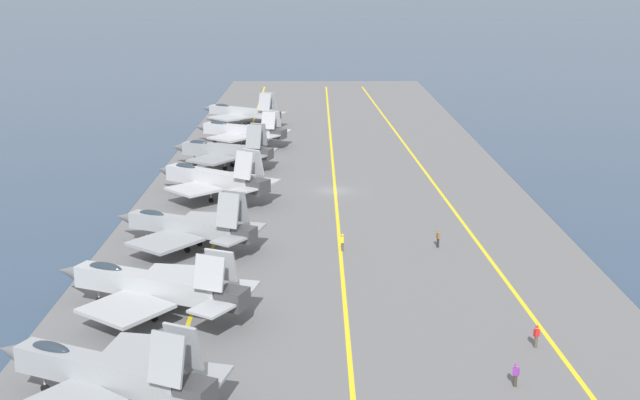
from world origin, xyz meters
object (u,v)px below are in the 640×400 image
parked_jet_nearest (103,373)px  crew_brown_vest (438,238)px  parked_jet_fourth (212,178)px  parked_jet_sixth (241,131)px  parked_jet_second (151,285)px  parked_jet_third (187,226)px  crew_yellow_vest (342,241)px  parked_jet_seventh (242,112)px  parked_jet_fifth (223,151)px  crew_purple_vest (516,374)px  crew_red_vest (536,335)px

parked_jet_nearest → crew_brown_vest: size_ratio=8.97×
parked_jet_fourth → parked_jet_sixth: 31.98m
parked_jet_second → parked_jet_third: bearing=-1.0°
parked_jet_second → crew_yellow_vest: bearing=-45.7°
parked_jet_seventh → parked_jet_fifth: bearing=-179.3°
crew_purple_vest → parked_jet_sixth: bearing=17.8°
parked_jet_second → parked_jet_fifth: parked_jet_fifth is taller
parked_jet_sixth → parked_jet_seventh: parked_jet_seventh is taller
parked_jet_second → crew_brown_vest: 29.69m
parked_jet_second → parked_jet_seventh: bearing=0.3°
parked_jet_nearest → parked_jet_seventh: size_ratio=0.98×
parked_jet_second → parked_jet_fourth: parked_jet_fourth is taller
parked_jet_fourth → crew_brown_vest: 30.40m
parked_jet_fifth → parked_jet_third: bearing=-179.5°
parked_jet_sixth → crew_red_vest: parked_jet_sixth is taller
parked_jet_seventh → crew_red_vest: parked_jet_seventh is taller
parked_jet_fourth → crew_yellow_vest: 24.22m
parked_jet_fourth → crew_red_vest: 49.14m
parked_jet_second → parked_jet_sixth: bearing=-0.8°
parked_jet_fourth → crew_yellow_vest: (-18.91, -15.04, -1.63)m
parked_jet_third → parked_jet_fourth: size_ratio=0.98×
parked_jet_fourth → parked_jet_sixth: bearing=-0.9°
parked_jet_second → parked_jet_fifth: size_ratio=1.12×
parked_jet_seventh → parked_jet_sixth: bearing=-175.5°
parked_jet_second → crew_yellow_vest: size_ratio=9.93×
parked_jet_nearest → parked_jet_sixth: size_ratio=0.98×
parked_jet_fifth → crew_purple_vest: bearing=-157.3°
parked_jet_second → parked_jet_fourth: 34.01m
crew_red_vest → parked_jet_sixth: bearing=21.1°
parked_jet_fifth → parked_jet_seventh: bearing=0.7°
parked_jet_nearest → parked_jet_third: size_ratio=1.01×
parked_jet_third → parked_jet_sixth: (50.14, -0.68, 0.05)m
parked_jet_nearest → parked_jet_fifth: size_ratio=1.04×
crew_brown_vest → parked_jet_sixth: bearing=25.6°
parked_jet_seventh → parked_jet_third: bearing=-179.4°
parked_jet_nearest → crew_yellow_vest: bearing=-27.7°
parked_jet_fourth → parked_jet_second: bearing=179.3°
crew_purple_vest → parked_jet_nearest: bearing=95.8°
parked_jet_fifth → crew_purple_vest: size_ratio=9.24×
parked_jet_second → crew_purple_vest: bearing=-114.5°
parked_jet_third → parked_jet_seventh: size_ratio=0.97×
parked_jet_second → crew_red_vest: (-6.14, -28.73, -1.44)m
parked_jet_second → parked_jet_seventh: 83.17m
crew_purple_vest → parked_jet_fourth: bearing=29.1°
parked_jet_second → crew_yellow_vest: (15.10, -15.48, -1.44)m
parked_jet_seventh → crew_red_vest: size_ratio=9.38×
parked_jet_fourth → parked_jet_fifth: (16.17, 0.44, -0.07)m
parked_jet_nearest → parked_jet_fourth: parked_jet_fourth is taller
parked_jet_fourth → parked_jet_seventh: (49.16, 0.84, -0.06)m
crew_purple_vest → crew_brown_vest: bearing=2.0°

